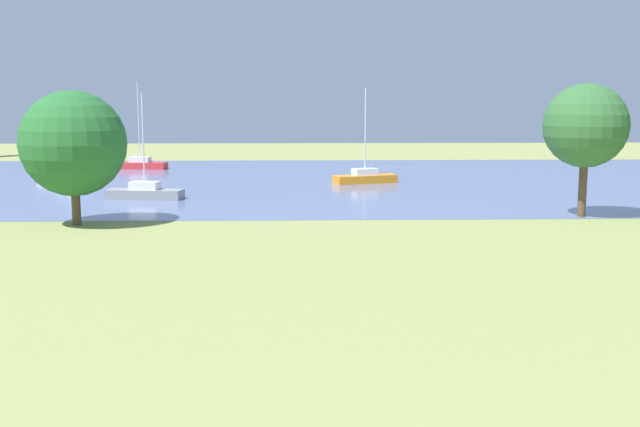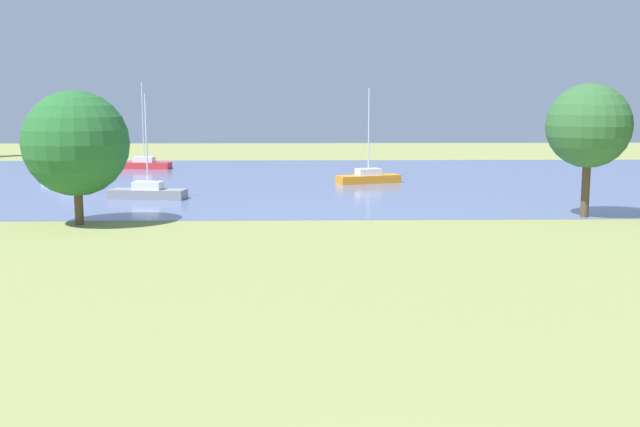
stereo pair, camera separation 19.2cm
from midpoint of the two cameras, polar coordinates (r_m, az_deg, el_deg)
name	(u,v)px [view 1 (the left image)]	position (r m, az deg, el deg)	size (l,w,h in m)	color
ground_plane	(343,250)	(32.27, 1.58, -2.73)	(160.00, 160.00, 0.00)	#8C9351
water_surface	(321,180)	(59.95, 0.01, 2.49)	(140.00, 40.00, 0.02)	slate
sailboat_gray	(145,192)	(49.93, -13.02, 1.58)	(4.97, 2.22, 6.66)	gray
sailboat_orange	(365,177)	(58.02, 3.28, 2.72)	(5.03, 3.01, 7.11)	orange
sailboat_white	(69,175)	(63.11, -18.29, 2.76)	(5.02, 2.63, 5.86)	white
sailboat_red	(140,164)	(71.82, -13.33, 3.62)	(4.95, 2.08, 7.86)	red
tree_east_near	(73,144)	(40.15, -18.05, 4.98)	(5.27, 5.27, 6.75)	brown
tree_east_far	(586,126)	(43.27, 19.07, 6.18)	(4.48, 4.48, 7.15)	brown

